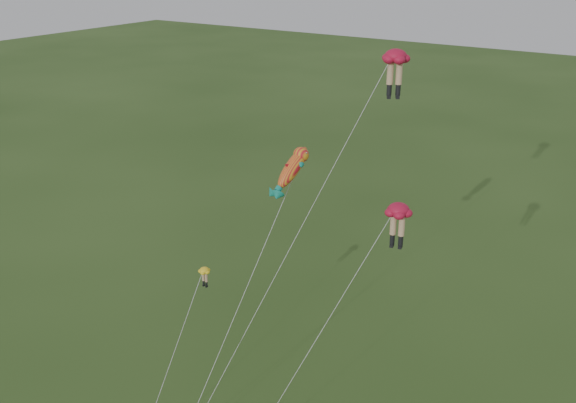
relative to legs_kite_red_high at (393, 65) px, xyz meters
The scene contains 4 objects.
legs_kite_red_high is the anchor object (origin of this frame).
legs_kite_red_mid 9.66m from the legs_kite_red_high, 61.75° to the right, with size 6.84×5.40×14.77m.
legs_kite_yellow 17.13m from the legs_kite_red_high, 137.64° to the right, with size 2.11×8.68×7.90m.
fish_kite 8.15m from the legs_kite_red_high, 116.51° to the right, with size 3.42×9.14×16.25m.
Camera 1 is at (20.12, -22.21, 26.20)m, focal length 40.00 mm.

